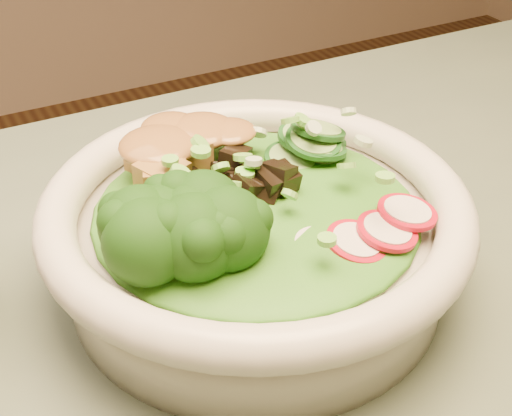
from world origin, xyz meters
name	(u,v)px	position (x,y,z in m)	size (l,w,h in m)	color
salad_bowl	(256,234)	(-0.13, 0.10, 0.79)	(0.27, 0.27, 0.07)	beige
lettuce_bed	(256,207)	(-0.13, 0.10, 0.81)	(0.21, 0.21, 0.02)	#1D5612
broccoli_florets	(191,235)	(-0.19, 0.07, 0.83)	(0.08, 0.07, 0.04)	black
radish_slices	(352,238)	(-0.10, 0.04, 0.81)	(0.11, 0.04, 0.02)	#A30C1F
cucumber_slices	(316,149)	(-0.07, 0.13, 0.82)	(0.07, 0.07, 0.04)	#89AB5F
mushroom_heap	(240,181)	(-0.14, 0.11, 0.83)	(0.07, 0.07, 0.04)	black
tofu_cubes	(180,158)	(-0.16, 0.16, 0.82)	(0.09, 0.06, 0.04)	olive
peanut_sauce	(179,140)	(-0.16, 0.16, 0.84)	(0.07, 0.06, 0.02)	brown
scallion_garnish	(256,174)	(-0.13, 0.10, 0.84)	(0.20, 0.20, 0.02)	#6DBC42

